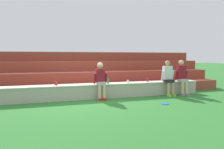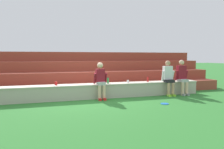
{
  "view_description": "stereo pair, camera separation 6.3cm",
  "coord_description": "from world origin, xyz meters",
  "views": [
    {
      "loc": [
        -1.59,
        -7.8,
        1.59
      ],
      "look_at": [
        0.95,
        0.27,
        0.9
      ],
      "focal_mm": 34.7,
      "sensor_mm": 36.0,
      "label": 1
    },
    {
      "loc": [
        -1.53,
        -7.82,
        1.59
      ],
      "look_at": [
        0.95,
        0.27,
        0.9
      ],
      "focal_mm": 34.7,
      "sensor_mm": 36.0,
      "label": 2
    }
  ],
  "objects": [
    {
      "name": "ground_plane",
      "position": [
        0.0,
        0.0,
        0.0
      ],
      "size": [
        80.0,
        80.0,
        0.0
      ],
      "primitive_type": "plane",
      "color": "#2D752D"
    },
    {
      "name": "stone_seating_wall",
      "position": [
        0.0,
        0.27,
        0.29
      ],
      "size": [
        9.42,
        0.59,
        0.55
      ],
      "color": "#B7AF9E",
      "rests_on": "ground"
    },
    {
      "name": "brick_bleachers",
      "position": [
        0.0,
        2.71,
        0.69
      ],
      "size": [
        12.93,
        3.2,
        1.83
      ],
      "color": "#984232",
      "rests_on": "ground"
    },
    {
      "name": "person_left_of_center",
      "position": [
        0.42,
        -0.03,
        0.75
      ],
      "size": [
        0.5,
        0.51,
        1.38
      ],
      "color": "beige",
      "rests_on": "ground"
    },
    {
      "name": "person_center",
      "position": [
        3.29,
        -0.04,
        0.78
      ],
      "size": [
        0.55,
        0.53,
        1.44
      ],
      "color": "tan",
      "rests_on": "ground"
    },
    {
      "name": "person_right_of_center",
      "position": [
        3.95,
        -0.04,
        0.79
      ],
      "size": [
        0.56,
        0.53,
        1.46
      ],
      "color": "beige",
      "rests_on": "ground"
    },
    {
      "name": "water_bottle_near_left",
      "position": [
        0.77,
        0.23,
        0.67
      ],
      "size": [
        0.08,
        0.08,
        0.25
      ],
      "color": "green",
      "rests_on": "stone_seating_wall"
    },
    {
      "name": "water_bottle_mid_right",
      "position": [
        2.52,
        0.3,
        0.67
      ],
      "size": [
        0.07,
        0.07,
        0.24
      ],
      "color": "red",
      "rests_on": "stone_seating_wall"
    },
    {
      "name": "plastic_cup_right_end",
      "position": [
        -1.19,
        0.32,
        0.61
      ],
      "size": [
        0.09,
        0.09,
        0.13
      ],
      "primitive_type": "cylinder",
      "color": "red",
      "rests_on": "stone_seating_wall"
    },
    {
      "name": "plastic_cup_left_end",
      "position": [
        1.61,
        0.24,
        0.61
      ],
      "size": [
        0.09,
        0.09,
        0.11
      ],
      "primitive_type": "cylinder",
      "color": "white",
      "rests_on": "stone_seating_wall"
    },
    {
      "name": "frisbee",
      "position": [
        2.28,
        -1.46,
        0.01
      ],
      "size": [
        0.28,
        0.28,
        0.02
      ],
      "primitive_type": "cylinder",
      "color": "blue",
      "rests_on": "ground"
    }
  ]
}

